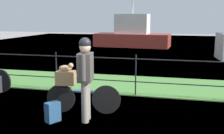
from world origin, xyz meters
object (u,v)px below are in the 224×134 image
wooden_crate (66,78)px  backpack_on_paving (53,112)px  bicycle_main (83,98)px  cyclist_person (85,72)px  mooring_bollard (0,84)px  moored_boat_near (132,35)px  terrier_dog (67,68)px

wooden_crate → backpack_on_paving: wooden_crate is taller
bicycle_main → cyclist_person: (0.23, -0.42, 0.67)m
backpack_on_paving → mooring_bollard: 2.96m
mooring_bollard → backpack_on_paving: bearing=-35.2°
cyclist_person → moored_boat_near: 14.17m
wooden_crate → mooring_bollard: size_ratio=0.85×
mooring_bollard → wooden_crate: bearing=-24.4°
backpack_on_paving → moored_boat_near: size_ratio=0.08×
backpack_on_paving → moored_boat_near: bearing=-146.2°
backpack_on_paving → mooring_bollard: mooring_bollard is taller
bicycle_main → terrier_dog: bearing=-172.6°
cyclist_person → wooden_crate: bearing=147.1°
wooden_crate → backpack_on_paving: size_ratio=1.00×
bicycle_main → mooring_bollard: bearing=159.2°
wooden_crate → mooring_bollard: bearing=155.6°
mooring_bollard → terrier_dog: bearing=-24.1°
moored_boat_near → terrier_dog: bearing=-86.2°
bicycle_main → moored_boat_near: moored_boat_near is taller
bicycle_main → backpack_on_paving: bicycle_main is taller
cyclist_person → moored_boat_near: bearing=96.0°
wooden_crate → terrier_dog: terrier_dog is taller
bicycle_main → moored_boat_near: size_ratio=0.31×
backpack_on_paving → mooring_bollard: (-2.41, 1.71, 0.03)m
moored_boat_near → bicycle_main: bearing=-84.8°
bicycle_main → terrier_dog: terrier_dog is taller
terrier_dog → wooden_crate: bearing=-172.6°
bicycle_main → moored_boat_near: 13.74m
terrier_dog → cyclist_person: bearing=-34.2°
terrier_dog → mooring_bollard: size_ratio=0.69×
terrier_dog → backpack_on_paving: 1.00m
cyclist_person → terrier_dog: bearing=145.8°
terrier_dog → cyclist_person: 0.68m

